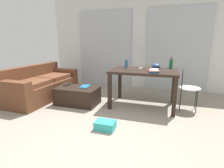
{
  "coord_description": "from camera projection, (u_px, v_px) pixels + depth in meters",
  "views": [
    {
      "loc": [
        0.82,
        -1.91,
        1.35
      ],
      "look_at": [
        -0.33,
        1.68,
        0.43
      ],
      "focal_mm": 27.69,
      "sensor_mm": 36.0,
      "label": 1
    }
  ],
  "objects": [
    {
      "name": "couch",
      "position": [
        41.0,
        86.0,
        4.25
      ],
      "size": [
        0.92,
        1.93,
        0.79
      ],
      "color": "brown",
      "rests_on": "ground"
    },
    {
      "name": "shoebox",
      "position": [
        105.0,
        125.0,
        2.74
      ],
      "size": [
        0.32,
        0.23,
        0.13
      ],
      "color": "#33B2AD",
      "rests_on": "ground"
    },
    {
      "name": "scissors",
      "position": [
        167.0,
        71.0,
        3.49
      ],
      "size": [
        0.11,
        0.09,
        0.0
      ],
      "color": "#9EA0A5",
      "rests_on": "craft_table"
    },
    {
      "name": "bottle_far",
      "position": [
        126.0,
        64.0,
        3.86
      ],
      "size": [
        0.07,
        0.07,
        0.2
      ],
      "color": "teal",
      "rests_on": "craft_table"
    },
    {
      "name": "book_stack",
      "position": [
        154.0,
        71.0,
        3.29
      ],
      "size": [
        0.23,
        0.28,
        0.06
      ],
      "color": "#1E668C",
      "rests_on": "craft_table"
    },
    {
      "name": "ground_plane",
      "position": [
        121.0,
        111.0,
        3.48
      ],
      "size": [
        7.88,
        7.88,
        0.0
      ],
      "primitive_type": "plane",
      "color": "gray"
    },
    {
      "name": "bottle_near",
      "position": [
        171.0,
        64.0,
        3.75
      ],
      "size": [
        0.08,
        0.08,
        0.25
      ],
      "color": "#195B2D",
      "rests_on": "craft_table"
    },
    {
      "name": "curtains",
      "position": [
        139.0,
        50.0,
        5.03
      ],
      "size": [
        3.75,
        0.03,
        2.27
      ],
      "color": "#B2B7BC",
      "rests_on": "ground"
    },
    {
      "name": "wall_back",
      "position": [
        139.0,
        43.0,
        5.06
      ],
      "size": [
        5.49,
        0.1,
        2.64
      ],
      "primitive_type": "cube",
      "color": "silver",
      "rests_on": "ground"
    },
    {
      "name": "craft_table",
      "position": [
        144.0,
        75.0,
        3.61
      ],
      "size": [
        1.34,
        0.89,
        0.79
      ],
      "color": "black",
      "rests_on": "ground"
    },
    {
      "name": "coffee_table",
      "position": [
        78.0,
        96.0,
        3.84
      ],
      "size": [
        0.92,
        0.55,
        0.38
      ],
      "color": "black",
      "rests_on": "ground"
    },
    {
      "name": "tv_remote_on_table",
      "position": [
        141.0,
        68.0,
        3.72
      ],
      "size": [
        0.09,
        0.16,
        0.02
      ],
      "primitive_type": "cube",
      "rotation": [
        0.0,
        0.0,
        -0.24
      ],
      "color": "#B7B7B2",
      "rests_on": "craft_table"
    },
    {
      "name": "tv_remote_primary",
      "position": [
        67.0,
        85.0,
        3.97
      ],
      "size": [
        0.11,
        0.18,
        0.03
      ],
      "primitive_type": "cube",
      "rotation": [
        0.0,
        0.0,
        -0.42
      ],
      "color": "#232326",
      "rests_on": "coffee_table"
    },
    {
      "name": "magazine",
      "position": [
        85.0,
        86.0,
        3.86
      ],
      "size": [
        0.22,
        0.31,
        0.02
      ],
      "primitive_type": "cube",
      "rotation": [
        0.0,
        0.0,
        0.11
      ],
      "color": "#1E668C",
      "rests_on": "coffee_table"
    },
    {
      "name": "bowl",
      "position": [
        156.0,
        66.0,
        3.78
      ],
      "size": [
        0.19,
        0.19,
        0.11
      ],
      "primitive_type": "ellipsoid",
      "color": "#2D4C7A",
      "rests_on": "craft_table"
    },
    {
      "name": "wire_chair",
      "position": [
        186.0,
        84.0,
        3.45
      ],
      "size": [
        0.42,
        0.43,
        0.85
      ],
      "color": "silver",
      "rests_on": "ground"
    }
  ]
}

